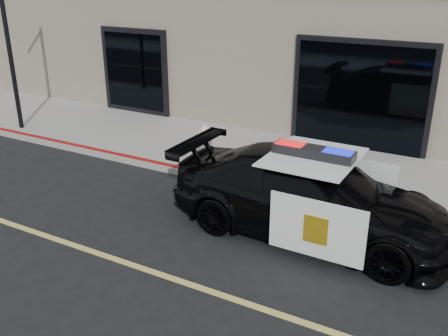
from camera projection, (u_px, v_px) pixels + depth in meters
The scene contains 5 objects.
ground at pixel (290, 318), 6.80m from camera, with size 120.00×120.00×0.00m, color black.
sidewalk_n at pixel (379, 180), 11.04m from camera, with size 60.00×3.50×0.15m, color gray.
police_car at pixel (311, 196), 8.72m from camera, with size 2.34×5.04×1.64m.
fire_hydrant at pixel (205, 144), 11.77m from camera, with size 0.40×0.56×0.88m.
street_light at pixel (6, 40), 13.42m from camera, with size 0.13×1.14×4.47m.
Camera 1 is at (1.89, -5.28, 4.45)m, focal length 40.00 mm.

